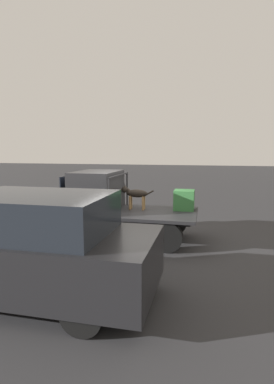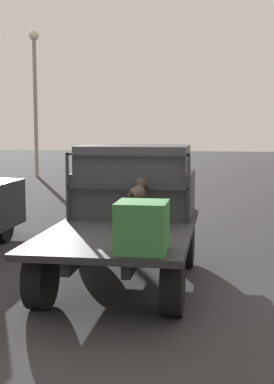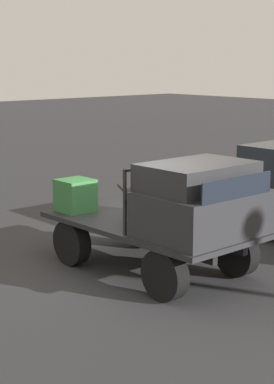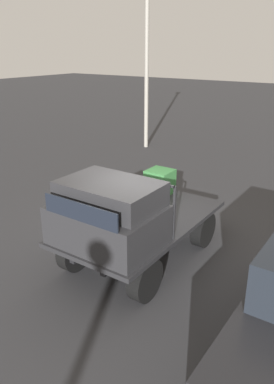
{
  "view_description": "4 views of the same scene",
  "coord_description": "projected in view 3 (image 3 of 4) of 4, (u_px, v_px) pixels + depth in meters",
  "views": [
    {
      "loc": [
        -1.96,
        7.74,
        2.46
      ],
      "look_at": [
        -0.12,
        -0.21,
        1.29
      ],
      "focal_mm": 28.0,
      "sensor_mm": 36.0,
      "label": 1
    },
    {
      "loc": [
        -6.99,
        -1.3,
        2.15
      ],
      "look_at": [
        -0.12,
        -0.21,
        1.29
      ],
      "focal_mm": 50.0,
      "sensor_mm": 36.0,
      "label": 2
    },
    {
      "loc": [
        7.19,
        -6.78,
        3.31
      ],
      "look_at": [
        -0.12,
        -0.21,
        1.29
      ],
      "focal_mm": 60.0,
      "sensor_mm": 36.0,
      "label": 3
    },
    {
      "loc": [
        5.42,
        3.61,
        3.92
      ],
      "look_at": [
        -0.12,
        -0.21,
        1.29
      ],
      "focal_mm": 35.0,
      "sensor_mm": 36.0,
      "label": 4
    }
  ],
  "objects": [
    {
      "name": "truck_cab",
      "position": [
        201.0,
        201.0,
        9.33
      ],
      "size": [
        1.31,
        1.77,
        1.06
      ],
      "color": "#28282B",
      "rests_on": "flatbed_truck"
    },
    {
      "name": "truck_headboard",
      "position": [
        167.0,
        185.0,
        9.81
      ],
      "size": [
        0.04,
        1.77,
        0.98
      ],
      "color": "#232326",
      "rests_on": "flatbed_truck"
    },
    {
      "name": "ground_plane",
      "position": [
        152.0,
        270.0,
        10.35
      ],
      "size": [
        80.0,
        80.0,
        0.0
      ],
      "primitive_type": "plane",
      "color": "#2D2D30"
    },
    {
      "name": "dog",
      "position": [
        140.0,
        196.0,
        10.0
      ],
      "size": [
        0.95,
        0.23,
        0.68
      ],
      "rotation": [
        0.0,
        0.0,
        -0.03
      ],
      "color": "#9E7547",
      "rests_on": "flatbed_truck"
    },
    {
      "name": "cargo_crate",
      "position": [
        75.0,
        195.0,
        10.84
      ],
      "size": [
        0.54,
        0.54,
        0.54
      ],
      "color": "#337038",
      "rests_on": "flatbed_truck"
    },
    {
      "name": "flatbed_truck",
      "position": [
        152.0,
        235.0,
        10.23
      ],
      "size": [
        3.53,
        1.89,
        0.81
      ],
      "color": "black",
      "rests_on": "ground"
    }
  ]
}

